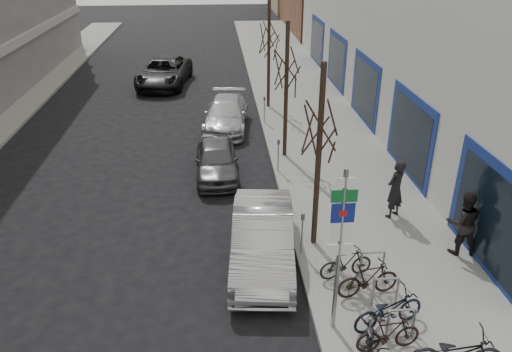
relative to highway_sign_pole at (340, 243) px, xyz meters
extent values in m
plane|color=black|center=(-2.40, 0.01, -2.46)|extent=(120.00, 120.00, 0.00)
cube|color=slate|center=(2.10, 10.01, -2.38)|extent=(5.00, 70.00, 0.15)
cylinder|color=gray|center=(0.00, 0.01, -0.36)|extent=(0.10, 0.10, 4.20)
cube|color=white|center=(0.00, -0.02, 1.44)|extent=(0.35, 0.03, 0.22)
cube|color=#0C5926|center=(0.00, -0.02, 1.14)|extent=(0.55, 0.03, 0.28)
cube|color=navy|center=(0.00, -0.02, 0.74)|extent=(0.50, 0.03, 0.45)
cube|color=maroon|center=(0.00, -0.03, 0.74)|extent=(0.18, 0.02, 0.14)
cube|color=white|center=(0.00, -0.02, 0.29)|extent=(0.45, 0.03, 0.45)
cube|color=white|center=(0.00, -0.02, -0.16)|extent=(0.55, 0.03, 0.28)
cylinder|color=gray|center=(1.10, -0.49, -1.91)|extent=(0.06, 0.06, 0.80)
cylinder|color=gray|center=(1.70, -0.49, -1.91)|extent=(0.06, 0.06, 0.80)
cylinder|color=gray|center=(1.40, -0.49, -1.51)|extent=(0.60, 0.06, 0.06)
cylinder|color=gray|center=(1.10, 0.61, -1.91)|extent=(0.06, 0.06, 0.80)
cylinder|color=gray|center=(1.70, 0.61, -1.91)|extent=(0.06, 0.06, 0.80)
cylinder|color=gray|center=(1.40, 0.61, -1.51)|extent=(0.60, 0.06, 0.06)
cylinder|color=gray|center=(1.10, 1.71, -1.91)|extent=(0.06, 0.06, 0.80)
cylinder|color=gray|center=(1.70, 1.71, -1.91)|extent=(0.06, 0.06, 0.80)
cylinder|color=gray|center=(1.40, 1.71, -1.51)|extent=(0.60, 0.06, 0.06)
cylinder|color=black|center=(0.20, 3.51, 0.29)|extent=(0.16, 0.16, 5.50)
cylinder|color=black|center=(0.20, 10.01, 0.29)|extent=(0.16, 0.16, 5.50)
cylinder|color=black|center=(0.20, 16.51, 0.29)|extent=(0.16, 0.16, 5.50)
cylinder|color=gray|center=(-0.25, 3.01, -1.76)|extent=(0.05, 0.05, 1.10)
cube|color=#3F3F44|center=(-0.25, 3.01, -1.13)|extent=(0.10, 0.08, 0.18)
cylinder|color=gray|center=(-0.25, 8.51, -1.76)|extent=(0.05, 0.05, 1.10)
cube|color=#3F3F44|center=(-0.25, 8.51, -1.13)|extent=(0.10, 0.08, 0.18)
cylinder|color=gray|center=(-0.25, 14.01, -1.76)|extent=(0.05, 0.05, 1.10)
cube|color=#3F3F44|center=(-0.25, 14.01, -1.13)|extent=(0.10, 0.08, 0.18)
imported|color=black|center=(0.53, -1.14, -1.79)|extent=(0.93, 1.78, 1.04)
imported|color=black|center=(1.02, -0.81, -1.86)|extent=(1.53, 0.62, 0.90)
imported|color=black|center=(1.24, -0.10, -1.75)|extent=(1.90, 1.05, 1.11)
imported|color=black|center=(0.72, 1.80, -1.86)|extent=(1.54, 0.71, 0.90)
imported|color=black|center=(2.20, -1.51, -1.71)|extent=(1.99, 0.74, 1.19)
imported|color=black|center=(1.09, 1.03, -1.81)|extent=(1.71, 0.76, 1.00)
imported|color=#B9B9BF|center=(-1.38, 2.85, -1.68)|extent=(2.10, 4.88, 1.56)
imported|color=#4C4D51|center=(-2.60, 8.60, -1.79)|extent=(1.67, 3.94, 1.33)
imported|color=#B4B3B9|center=(-2.10, 13.72, -1.77)|extent=(2.43, 4.94, 1.38)
imported|color=black|center=(-5.63, 21.59, -1.65)|extent=(3.38, 6.08, 1.61)
imported|color=black|center=(3.01, 4.81, -1.33)|extent=(0.85, 0.80, 1.96)
imported|color=black|center=(4.22, 2.68, -1.33)|extent=(0.77, 0.56, 1.96)
camera|label=1|loc=(-2.51, -8.73, 5.93)|focal=35.00mm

